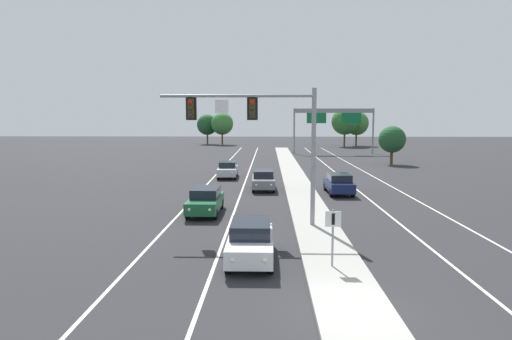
{
  "coord_description": "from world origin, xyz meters",
  "views": [
    {
      "loc": [
        -2.59,
        -12.39,
        5.76
      ],
      "look_at": [
        -3.2,
        9.32,
        3.2
      ],
      "focal_mm": 30.44,
      "sensor_mm": 36.0,
      "label": 1
    }
  ],
  "objects": [
    {
      "name": "tree_far_right_b",
      "position": [
        16.31,
        81.43,
        4.83
      ],
      "size": [
        5.11,
        5.11,
        7.4
      ],
      "color": "#4C3823",
      "rests_on": "ground"
    },
    {
      "name": "lane_stripe_receding_center",
      "position": [
        4.7,
        25.0,
        0.0
      ],
      "size": [
        0.14,
        100.0,
        0.01
      ],
      "primitive_type": "cube",
      "color": "silver",
      "rests_on": "ground"
    },
    {
      "name": "median_island",
      "position": [
        0.0,
        18.0,
        0.07
      ],
      "size": [
        2.4,
        110.0,
        0.15
      ],
      "primitive_type": "cube",
      "color": "#9E9B93",
      "rests_on": "ground"
    },
    {
      "name": "car_oncoming_green",
      "position": [
        -6.41,
        13.54,
        0.82
      ],
      "size": [
        1.85,
        4.48,
        1.58
      ],
      "color": "#195633",
      "rests_on": "ground"
    },
    {
      "name": "edge_stripe_right",
      "position": [
        8.0,
        25.0,
        0.0
      ],
      "size": [
        0.14,
        100.0,
        0.01
      ],
      "primitive_type": "cube",
      "color": "silver",
      "rests_on": "ground"
    },
    {
      "name": "overhead_signal_mast",
      "position": [
        -2.84,
        10.34,
        5.37
      ],
      "size": [
        8.13,
        0.44,
        7.2
      ],
      "color": "gray",
      "rests_on": "median_island"
    },
    {
      "name": "tree_far_right_c",
      "position": [
        13.05,
        42.84,
        3.18
      ],
      "size": [
        3.38,
        3.38,
        4.88
      ],
      "color": "#4C3823",
      "rests_on": "ground"
    },
    {
      "name": "tree_far_left_b",
      "position": [
        -12.9,
        84.65,
        4.7
      ],
      "size": [
        4.98,
        4.98,
        7.2
      ],
      "color": "#4C3823",
      "rests_on": "ground"
    },
    {
      "name": "car_oncoming_white",
      "position": [
        -3.3,
        4.88,
        0.82
      ],
      "size": [
        1.83,
        4.47,
        1.58
      ],
      "color": "silver",
      "rests_on": "ground"
    },
    {
      "name": "tree_far_left_c",
      "position": [
        -16.54,
        86.74,
        4.44
      ],
      "size": [
        4.7,
        4.7,
        6.8
      ],
      "color": "#4C3823",
      "rests_on": "ground"
    },
    {
      "name": "median_sign_post",
      "position": [
        -0.12,
        3.75,
        1.59
      ],
      "size": [
        0.6,
        0.1,
        2.2
      ],
      "color": "gray",
      "rests_on": "median_island"
    },
    {
      "name": "ground_plane",
      "position": [
        0.0,
        0.0,
        0.0
      ],
      "size": [
        260.0,
        260.0,
        0.0
      ],
      "primitive_type": "plane",
      "color": "#28282B"
    },
    {
      "name": "tree_far_right_a",
      "position": [
        13.32,
        78.67,
        5.23
      ],
      "size": [
        5.53,
        5.53,
        8.01
      ],
      "color": "#4C3823",
      "rests_on": "ground"
    },
    {
      "name": "lane_stripe_oncoming_center",
      "position": [
        -4.7,
        25.0,
        0.0
      ],
      "size": [
        0.14,
        100.0,
        0.01
      ],
      "primitive_type": "cube",
      "color": "silver",
      "rests_on": "ground"
    },
    {
      "name": "highway_sign_gantry",
      "position": [
        8.2,
        59.81,
        6.16
      ],
      "size": [
        13.28,
        0.42,
        7.5
      ],
      "color": "gray",
      "rests_on": "ground"
    },
    {
      "name": "car_oncoming_grey",
      "position": [
        -2.98,
        22.75,
        0.82
      ],
      "size": [
        1.91,
        4.5,
        1.58
      ],
      "color": "slate",
      "rests_on": "ground"
    },
    {
      "name": "car_oncoming_silver",
      "position": [
        -6.58,
        29.95,
        0.82
      ],
      "size": [
        1.9,
        4.5,
        1.58
      ],
      "color": "#B7B7BC",
      "rests_on": "ground"
    },
    {
      "name": "edge_stripe_left",
      "position": [
        -8.0,
        25.0,
        0.0
      ],
      "size": [
        0.14,
        100.0,
        0.01
      ],
      "primitive_type": "cube",
      "color": "silver",
      "rests_on": "ground"
    },
    {
      "name": "car_receding_navy",
      "position": [
        2.87,
        20.89,
        0.82
      ],
      "size": [
        1.87,
        4.49,
        1.58
      ],
      "color": "#141E4C",
      "rests_on": "ground"
    }
  ]
}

